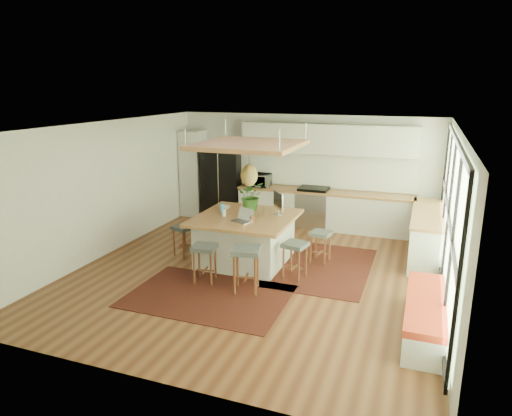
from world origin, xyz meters
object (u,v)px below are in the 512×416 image
at_px(stool_left_side, 184,239).
at_px(island_plant, 251,199).
at_px(microwave, 259,179).
at_px(stool_near_left, 205,263).
at_px(monitor, 278,201).
at_px(island, 245,239).
at_px(fridge, 222,183).
at_px(stool_near_right, 246,271).
at_px(stool_right_back, 320,245).
at_px(stool_right_front, 295,259).
at_px(laptop, 241,215).

bearing_deg(stool_left_side, island_plant, 25.13).
bearing_deg(island_plant, microwave, 106.43).
bearing_deg(stool_near_left, monitor, 59.94).
bearing_deg(monitor, island, -94.39).
relative_size(fridge, stool_near_left, 2.73).
bearing_deg(stool_near_right, monitor, 88.59).
height_order(stool_near_left, island_plant, island_plant).
relative_size(stool_right_back, stool_left_side, 1.00).
relative_size(fridge, stool_right_front, 2.75).
height_order(stool_near_left, microwave, microwave).
bearing_deg(stool_near_left, island, 74.30).
xyz_separation_m(laptop, microwave, (-0.77, 3.05, 0.07)).
xyz_separation_m(fridge, stool_near_left, (1.41, -3.87, -0.57)).
bearing_deg(stool_near_left, stool_right_back, 43.13).
relative_size(stool_right_back, microwave, 1.08).
relative_size(stool_near_right, monitor, 1.57).
xyz_separation_m(fridge, stool_right_back, (3.12, -2.27, -0.57)).
height_order(fridge, microwave, fridge).
distance_m(fridge, stool_right_back, 3.90).
relative_size(island, stool_right_back, 2.91).
xyz_separation_m(island, stool_near_right, (0.51, -1.25, -0.11)).
distance_m(island, laptop, 0.69).
distance_m(island, stool_left_side, 1.31).
bearing_deg(island_plant, laptop, -82.16).
xyz_separation_m(monitor, microwave, (-1.25, 2.32, -0.07)).
bearing_deg(microwave, laptop, -77.12).
distance_m(stool_near_left, laptop, 1.11).
bearing_deg(stool_near_left, stool_left_side, 133.76).
relative_size(stool_right_back, monitor, 1.29).
height_order(stool_near_left, stool_left_side, stool_near_left).
bearing_deg(fridge, island, -67.19).
bearing_deg(stool_near_left, stool_right_front, 25.65).
bearing_deg(stool_right_back, stool_near_right, -117.17).
distance_m(stool_left_side, monitor, 2.08).
distance_m(island, island_plant, 0.84).
bearing_deg(stool_right_front, fridge, 131.97).
height_order(stool_near_right, island_plant, island_plant).
xyz_separation_m(stool_left_side, microwave, (0.59, 2.80, 0.77)).
relative_size(island, monitor, 3.75).
xyz_separation_m(stool_left_side, laptop, (1.36, -0.24, 0.70)).
xyz_separation_m(fridge, stool_near_right, (2.24, -3.98, -0.57)).
bearing_deg(stool_near_right, stool_right_front, 52.66).
height_order(stool_right_front, monitor, monitor).
bearing_deg(stool_right_back, island_plant, 179.86).
distance_m(stool_right_back, microwave, 3.15).
relative_size(stool_near_left, stool_right_back, 1.07).
distance_m(fridge, island, 3.26).
bearing_deg(island, stool_near_right, -67.92).
xyz_separation_m(island, laptop, (0.06, -0.36, 0.58)).
xyz_separation_m(stool_near_right, stool_left_side, (-1.81, 1.14, 0.00)).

